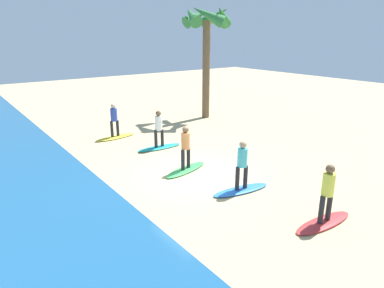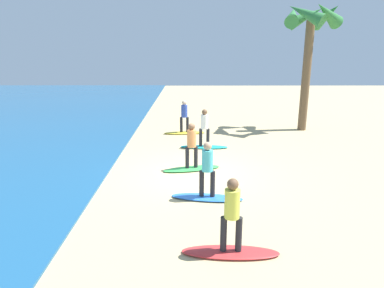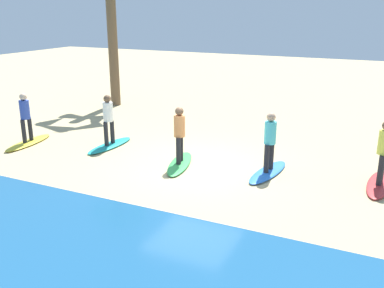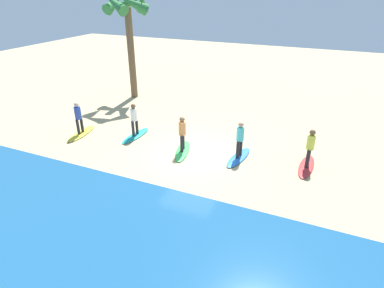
{
  "view_description": "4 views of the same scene",
  "coord_description": "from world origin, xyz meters",
  "px_view_note": "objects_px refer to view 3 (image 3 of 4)",
  "views": [
    {
      "loc": [
        -9.53,
        7.06,
        4.96
      ],
      "look_at": [
        0.84,
        -0.53,
        0.84
      ],
      "focal_mm": 32.55,
      "sensor_mm": 36.0,
      "label": 1
    },
    {
      "loc": [
        -11.39,
        0.12,
        4.25
      ],
      "look_at": [
        -0.65,
        0.05,
        1.27
      ],
      "focal_mm": 32.24,
      "sensor_mm": 36.0,
      "label": 2
    },
    {
      "loc": [
        -4.94,
        10.62,
        4.4
      ],
      "look_at": [
        -0.39,
        0.98,
        1.02
      ],
      "focal_mm": 40.46,
      "sensor_mm": 36.0,
      "label": 3
    },
    {
      "loc": [
        -5.15,
        11.82,
        6.88
      ],
      "look_at": [
        -0.51,
        1.16,
        1.09
      ],
      "focal_mm": 30.1,
      "sensor_mm": 36.0,
      "label": 4
    }
  ],
  "objects_px": {
    "surfer_green": "(179,131)",
    "surfer_teal": "(108,116)",
    "surfer_red": "(384,148)",
    "surfboard_yellow": "(29,143)",
    "surfer_blue": "(270,138)",
    "surfboard_teal": "(110,145)",
    "surfer_yellow": "(25,114)",
    "surfboard_red": "(379,184)",
    "surfboard_blue": "(268,172)",
    "surfboard_green": "(180,164)"
  },
  "relations": [
    {
      "from": "surfer_teal",
      "to": "surfer_yellow",
      "type": "bearing_deg",
      "value": 18.99
    },
    {
      "from": "surfboard_green",
      "to": "surfer_yellow",
      "type": "relative_size",
      "value": 1.28
    },
    {
      "from": "surfer_green",
      "to": "surfer_teal",
      "type": "height_order",
      "value": "same"
    },
    {
      "from": "surfboard_blue",
      "to": "surfboard_teal",
      "type": "bearing_deg",
      "value": -83.19
    },
    {
      "from": "surfer_red",
      "to": "surfboard_green",
      "type": "distance_m",
      "value": 5.5
    },
    {
      "from": "surfboard_blue",
      "to": "surfboard_teal",
      "type": "relative_size",
      "value": 1.0
    },
    {
      "from": "surfboard_red",
      "to": "surfer_green",
      "type": "xyz_separation_m",
      "value": [
        5.34,
        0.81,
        0.99
      ]
    },
    {
      "from": "surfer_yellow",
      "to": "surfer_green",
      "type": "bearing_deg",
      "value": -176.47
    },
    {
      "from": "surfer_blue",
      "to": "surfboard_yellow",
      "type": "distance_m",
      "value": 8.16
    },
    {
      "from": "surfer_green",
      "to": "surfboard_green",
      "type": "bearing_deg",
      "value": -90.0
    },
    {
      "from": "surfer_green",
      "to": "surfboard_yellow",
      "type": "distance_m",
      "value": 5.64
    },
    {
      "from": "surfboard_green",
      "to": "surfer_green",
      "type": "bearing_deg",
      "value": -14.42
    },
    {
      "from": "surfboard_red",
      "to": "surfer_yellow",
      "type": "height_order",
      "value": "surfer_yellow"
    },
    {
      "from": "surfer_green",
      "to": "surfer_teal",
      "type": "relative_size",
      "value": 1.0
    },
    {
      "from": "surfboard_green",
      "to": "surfer_green",
      "type": "relative_size",
      "value": 1.28
    },
    {
      "from": "surfboard_red",
      "to": "surfer_green",
      "type": "relative_size",
      "value": 1.28
    },
    {
      "from": "surfer_teal",
      "to": "surfer_yellow",
      "type": "distance_m",
      "value": 2.82
    },
    {
      "from": "surfer_teal",
      "to": "surfboard_yellow",
      "type": "height_order",
      "value": "surfer_teal"
    },
    {
      "from": "surfboard_blue",
      "to": "surfer_green",
      "type": "bearing_deg",
      "value": -71.86
    },
    {
      "from": "surfboard_blue",
      "to": "surfboard_red",
      "type": "bearing_deg",
      "value": 105.71
    },
    {
      "from": "surfboard_red",
      "to": "surfboard_teal",
      "type": "height_order",
      "value": "same"
    },
    {
      "from": "surfer_blue",
      "to": "surfboard_green",
      "type": "relative_size",
      "value": 0.78
    },
    {
      "from": "surfer_red",
      "to": "surfer_yellow",
      "type": "height_order",
      "value": "same"
    },
    {
      "from": "surfboard_red",
      "to": "surfer_red",
      "type": "height_order",
      "value": "surfer_red"
    },
    {
      "from": "surfboard_red",
      "to": "surfer_teal",
      "type": "distance_m",
      "value": 8.28
    },
    {
      "from": "surfboard_red",
      "to": "surfboard_blue",
      "type": "relative_size",
      "value": 1.0
    },
    {
      "from": "surfer_red",
      "to": "surfboard_red",
      "type": "bearing_deg",
      "value": -90.0
    },
    {
      "from": "surfer_red",
      "to": "surfboard_yellow",
      "type": "xyz_separation_m",
      "value": [
        10.89,
        1.15,
        -0.99
      ]
    },
    {
      "from": "surfboard_green",
      "to": "surfer_yellow",
      "type": "distance_m",
      "value": 5.64
    },
    {
      "from": "surfer_teal",
      "to": "surfer_blue",
      "type": "bearing_deg",
      "value": 178.54
    },
    {
      "from": "surfer_blue",
      "to": "surfer_red",
      "type": "bearing_deg",
      "value": -172.56
    },
    {
      "from": "surfer_green",
      "to": "surfboard_blue",
      "type": "bearing_deg",
      "value": -170.13
    },
    {
      "from": "surfboard_blue",
      "to": "surfer_blue",
      "type": "relative_size",
      "value": 1.28
    },
    {
      "from": "surfboard_red",
      "to": "surfer_green",
      "type": "height_order",
      "value": "surfer_green"
    },
    {
      "from": "surfboard_yellow",
      "to": "surfer_green",
      "type": "bearing_deg",
      "value": 87.9
    },
    {
      "from": "surfboard_blue",
      "to": "surfer_yellow",
      "type": "distance_m",
      "value": 8.16
    },
    {
      "from": "surfboard_blue",
      "to": "surfer_blue",
      "type": "bearing_deg",
      "value": 8.27
    },
    {
      "from": "surfboard_teal",
      "to": "surfer_yellow",
      "type": "bearing_deg",
      "value": -67.83
    },
    {
      "from": "surfboard_blue",
      "to": "surfboard_teal",
      "type": "xyz_separation_m",
      "value": [
        5.39,
        -0.14,
        0.0
      ]
    },
    {
      "from": "surfboard_blue",
      "to": "surfboard_teal",
      "type": "distance_m",
      "value": 5.4
    },
    {
      "from": "surfboard_red",
      "to": "surfboard_blue",
      "type": "distance_m",
      "value": 2.85
    },
    {
      "from": "surfer_teal",
      "to": "surfer_yellow",
      "type": "relative_size",
      "value": 1.0
    },
    {
      "from": "surfboard_red",
      "to": "surfboard_blue",
      "type": "xyz_separation_m",
      "value": [
        2.83,
        0.37,
        0.0
      ]
    },
    {
      "from": "surfboard_teal",
      "to": "surfboard_green",
      "type": "bearing_deg",
      "value": 81.85
    },
    {
      "from": "surfer_red",
      "to": "surfboard_yellow",
      "type": "height_order",
      "value": "surfer_red"
    },
    {
      "from": "surfboard_teal",
      "to": "surfer_yellow",
      "type": "height_order",
      "value": "surfer_yellow"
    },
    {
      "from": "surfboard_blue",
      "to": "surfer_blue",
      "type": "xyz_separation_m",
      "value": [
        0.0,
        0.0,
        0.99
      ]
    },
    {
      "from": "surfboard_red",
      "to": "surfer_yellow",
      "type": "bearing_deg",
      "value": -81.04
    },
    {
      "from": "surfboard_green",
      "to": "surfer_yellow",
      "type": "bearing_deg",
      "value": -100.88
    },
    {
      "from": "surfer_green",
      "to": "surfer_yellow",
      "type": "distance_m",
      "value": 5.55
    }
  ]
}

